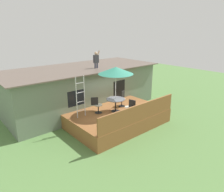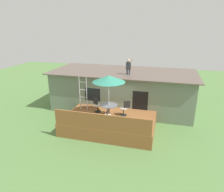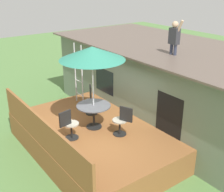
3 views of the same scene
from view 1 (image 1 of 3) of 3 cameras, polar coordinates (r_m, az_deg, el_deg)
ground_plane at (r=12.05m, az=1.45°, el=-7.80°), size 40.00×40.00×0.00m
house at (r=14.26m, az=-8.21°, el=2.27°), size 10.50×4.50×2.84m
deck at (r=11.88m, az=1.46°, el=-6.06°), size 5.38×3.45×0.80m
deck_railing at (r=10.46m, az=7.64°, el=-4.59°), size 5.28×0.08×0.90m
patio_table at (r=11.53m, az=0.99°, el=-1.55°), size 1.04×1.04×0.74m
patio_umbrella at (r=11.06m, az=1.04°, el=7.08°), size 1.90×1.90×2.54m
step_ladder at (r=10.76m, az=-8.69°, el=-0.31°), size 0.52×0.04×2.20m
person_figure at (r=13.44m, az=-4.40°, el=10.26°), size 0.47×0.20×1.11m
patio_chair_left at (r=11.39m, az=-4.18°, el=-2.54°), size 0.58×0.44×0.92m
patio_chair_right at (r=12.41m, az=2.85°, el=-0.75°), size 0.59×0.44×0.92m
patio_chair_near at (r=11.05m, az=5.00°, el=-3.22°), size 0.44×0.62×0.92m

